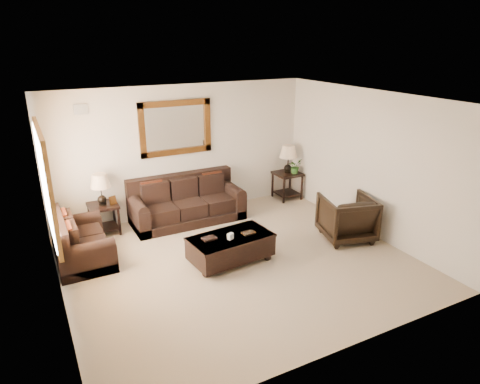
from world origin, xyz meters
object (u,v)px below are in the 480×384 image
loveseat (79,244)px  end_table_left (102,195)px  sofa (186,205)px  end_table_right (288,164)px  coffee_table (231,246)px  armchair (347,216)px

loveseat → end_table_left: bearing=-33.3°
end_table_left → sofa: bearing=-4.7°
end_table_right → coffee_table: size_ratio=0.88×
end_table_left → armchair: (3.96, -2.32, -0.32)m
sofa → end_table_left: end_table_left is taller
sofa → loveseat: size_ratio=1.53×
coffee_table → armchair: size_ratio=1.56×
sofa → coffee_table: sofa is taller
loveseat → armchair: armchair is taller
end_table_right → end_table_left: bearing=179.8°
loveseat → end_table_right: bearing=-79.5°
sofa → loveseat: bearing=-160.8°
end_table_left → armchair: end_table_left is taller
loveseat → sofa: bearing=-70.8°
end_table_left → armchair: 4.60m
loveseat → end_table_right: 4.86m
loveseat → end_table_left: 1.17m
coffee_table → end_table_right: bearing=34.3°
end_table_left → coffee_table: end_table_left is taller
sofa → loveseat: (-2.21, -0.77, -0.03)m
end_table_right → coffee_table: end_table_right is taller
coffee_table → loveseat: bearing=146.0°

